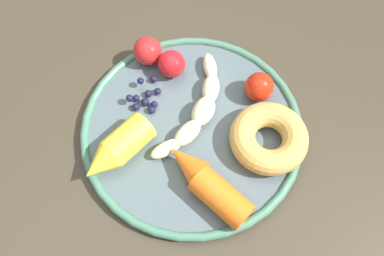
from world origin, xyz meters
TOP-DOWN VIEW (x-y plane):
  - ground_plane at (0.00, 0.00)m, footprint 6.00×6.00m
  - dining_table at (0.00, 0.00)m, footprint 0.95×0.97m
  - plate at (0.05, -0.05)m, footprint 0.32×0.32m
  - banana at (0.06, -0.07)m, footprint 0.09×0.19m
  - carrot_orange at (-0.02, 0.01)m, footprint 0.13×0.05m
  - carrot_yellow at (0.10, 0.05)m, footprint 0.05×0.11m
  - donut at (-0.05, -0.10)m, footprint 0.13×0.13m
  - blueberry_pile at (0.13, -0.04)m, footprint 0.05×0.06m
  - tomato_near at (0.13, -0.10)m, footprint 0.04×0.04m
  - tomato_mid at (0.01, -0.15)m, footprint 0.04×0.04m
  - tomato_far at (0.17, -0.10)m, footprint 0.04×0.04m

SIDE VIEW (x-z plane):
  - ground_plane at x=0.00m, z-range 0.00..0.00m
  - dining_table at x=0.00m, z-range 0.27..0.97m
  - plate at x=0.05m, z-range 0.70..0.72m
  - blueberry_pile at x=0.13m, z-range 0.71..0.73m
  - banana at x=0.06m, z-range 0.71..0.74m
  - donut at x=-0.05m, z-range 0.72..0.75m
  - carrot_orange at x=-0.02m, z-range 0.72..0.76m
  - tomato_near at x=0.13m, z-range 0.72..0.76m
  - tomato_mid at x=0.01m, z-range 0.72..0.76m
  - carrot_yellow at x=0.10m, z-range 0.72..0.76m
  - tomato_far at x=0.17m, z-range 0.72..0.76m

